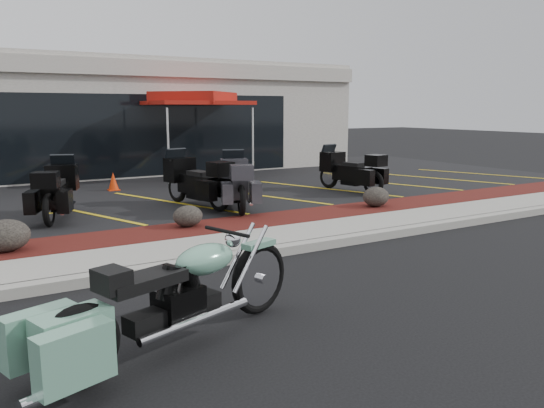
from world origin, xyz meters
TOP-DOWN VIEW (x-y plane):
  - ground at (0.00, 0.00)m, footprint 90.00×90.00m
  - curb at (0.00, 0.90)m, footprint 24.00×0.25m
  - sidewalk at (0.00, 1.60)m, footprint 24.00×1.20m
  - mulch_bed at (0.00, 2.80)m, footprint 24.00×1.20m
  - upper_lot at (0.00, 8.20)m, footprint 26.00×9.60m
  - dealership_building at (0.00, 14.47)m, footprint 18.00×8.16m
  - boulder_left at (-3.77, 2.71)m, footprint 0.71×0.59m
  - boulder_mid at (-0.69, 2.96)m, footprint 0.57×0.47m
  - boulder_right at (3.76, 2.79)m, footprint 0.63×0.53m
  - hero_cruiser at (-1.42, -1.15)m, footprint 3.25×1.77m
  - touring_black_front at (-2.42, 5.74)m, footprint 1.49×2.29m
  - touring_black_mid at (0.08, 5.61)m, footprint 1.33×2.34m
  - touring_grey at (1.20, 4.88)m, footprint 1.53×2.33m
  - touring_black_rear at (4.53, 5.63)m, footprint 1.21×2.24m
  - traffic_cone at (-0.77, 8.29)m, footprint 0.32×0.32m
  - popup_canopy at (2.14, 9.55)m, footprint 3.33×3.33m

SIDE VIEW (x-z plane):
  - ground at x=0.00m, z-range 0.00..0.00m
  - curb at x=0.00m, z-range 0.00..0.15m
  - sidewalk at x=0.00m, z-range 0.00..0.15m
  - upper_lot at x=0.00m, z-range 0.00..0.15m
  - mulch_bed at x=0.00m, z-range 0.00..0.16m
  - boulder_mid at x=-0.69m, z-range 0.16..0.56m
  - boulder_right at x=3.76m, z-range 0.16..0.61m
  - traffic_cone at x=-0.77m, z-range 0.15..0.64m
  - boulder_left at x=-3.77m, z-range 0.16..0.66m
  - hero_cruiser at x=-1.42m, z-range 0.00..1.11m
  - touring_black_rear at x=4.53m, z-range 0.15..1.38m
  - touring_black_front at x=-2.42m, z-range 0.15..1.39m
  - touring_grey at x=1.20m, z-range 0.15..1.42m
  - touring_black_mid at x=0.08m, z-range 0.15..1.43m
  - dealership_building at x=0.00m, z-range 0.01..4.01m
  - popup_canopy at x=2.14m, z-range 1.25..3.96m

